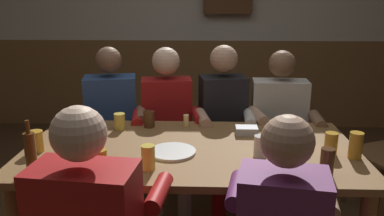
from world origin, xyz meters
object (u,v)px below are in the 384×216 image
(plate_0, at_px, (172,152))
(pint_glass_2, at_px, (356,145))
(pint_glass_3, at_px, (36,141))
(pint_glass_4, at_px, (148,157))
(pint_glass_1, at_px, (120,121))
(person_2, at_px, (225,120))
(pint_glass_5, at_px, (327,162))
(condiment_caddy, at_px, (247,131))
(bottle_1, at_px, (30,151))
(dining_table, at_px, (191,161))
(pint_glass_7, at_px, (149,119))
(bottle_0, at_px, (285,141))
(person_3, at_px, (280,122))
(pint_glass_8, at_px, (260,146))
(person_0, at_px, (111,119))
(table_candle, at_px, (186,120))
(person_1, at_px, (167,120))
(pint_glass_6, at_px, (331,144))
(pint_glass_0, at_px, (100,163))

(plate_0, distance_m, pint_glass_2, 1.01)
(pint_glass_3, distance_m, pint_glass_4, 0.71)
(pint_glass_4, bearing_deg, pint_glass_1, 114.37)
(person_2, distance_m, pint_glass_2, 1.09)
(pint_glass_2, relative_size, pint_glass_3, 1.20)
(plate_0, distance_m, pint_glass_5, 0.83)
(person_2, height_order, condiment_caddy, person_2)
(pint_glass_4, bearing_deg, plate_0, 64.58)
(condiment_caddy, distance_m, bottle_1, 1.29)
(dining_table, xyz_separation_m, pint_glass_7, (-0.30, 0.36, 0.14))
(bottle_0, bearing_deg, person_3, 81.26)
(pint_glass_8, bearing_deg, person_0, 140.55)
(person_2, bearing_deg, bottle_1, 35.80)
(plate_0, xyz_separation_m, pint_glass_5, (0.79, -0.27, 0.07))
(bottle_0, xyz_separation_m, pint_glass_8, (-0.13, 0.00, -0.03))
(person_2, relative_size, pint_glass_3, 10.11)
(table_candle, distance_m, pint_glass_7, 0.25)
(plate_0, height_order, bottle_0, bottle_0)
(person_0, xyz_separation_m, pint_glass_3, (-0.23, -0.82, 0.13))
(person_2, relative_size, condiment_caddy, 8.87)
(person_1, xyz_separation_m, plate_0, (0.11, -0.80, 0.07))
(table_candle, relative_size, plate_0, 0.30)
(person_0, bearing_deg, pint_glass_3, 63.84)
(bottle_1, xyz_separation_m, pint_glass_3, (-0.08, 0.26, -0.05))
(pint_glass_2, bearing_deg, pint_glass_4, -170.47)
(bottle_0, xyz_separation_m, pint_glass_6, (0.27, 0.05, -0.03))
(pint_glass_1, distance_m, pint_glass_8, 0.98)
(person_1, relative_size, pint_glass_0, 8.83)
(person_1, xyz_separation_m, pint_glass_7, (-0.09, -0.35, 0.12))
(person_1, height_order, bottle_0, person_1)
(pint_glass_2, bearing_deg, pint_glass_8, -179.42)
(person_1, bearing_deg, pint_glass_8, 117.14)
(person_1, xyz_separation_m, pint_glass_6, (1.00, -0.79, 0.13))
(pint_glass_0, relative_size, pint_glass_8, 1.12)
(person_3, distance_m, condiment_caddy, 0.58)
(plate_0, height_order, pint_glass_6, pint_glass_6)
(pint_glass_2, relative_size, pint_glass_7, 1.35)
(condiment_caddy, distance_m, pint_glass_1, 0.84)
(person_2, height_order, pint_glass_7, person_2)
(pint_glass_1, distance_m, pint_glass_2, 1.46)
(person_2, height_order, bottle_1, person_2)
(pint_glass_5, bearing_deg, bottle_1, 179.84)
(person_0, distance_m, person_3, 1.30)
(pint_glass_4, bearing_deg, pint_glass_5, -3.06)
(pint_glass_3, xyz_separation_m, pint_glass_7, (0.58, 0.46, -0.01))
(pint_glass_1, bearing_deg, person_1, 55.73)
(person_2, relative_size, table_candle, 15.53)
(pint_glass_3, bearing_deg, pint_glass_7, 38.18)
(condiment_caddy, height_order, bottle_0, bottle_0)
(condiment_caddy, bearing_deg, pint_glass_6, -35.80)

